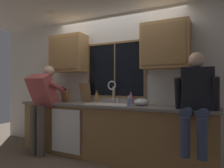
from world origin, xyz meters
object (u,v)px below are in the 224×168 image
(person_standing, at_px, (42,100))
(mixing_bowl, at_px, (141,102))
(knife_block, at_px, (66,96))
(soap_dispenser, at_px, (129,102))
(bottle_tall_clear, at_px, (131,99))
(person_sitting_on_counter, at_px, (196,96))
(cutting_board, at_px, (85,93))
(bottle_green_glass, at_px, (97,98))

(person_standing, distance_m, mixing_bowl, 1.79)
(knife_block, relative_size, soap_dispenser, 1.97)
(bottle_tall_clear, bearing_deg, knife_block, -170.55)
(mixing_bowl, bearing_deg, person_sitting_on_counter, -20.18)
(cutting_board, bearing_deg, bottle_tall_clear, 0.25)
(soap_dispenser, height_order, bottle_tall_clear, bottle_tall_clear)
(soap_dispenser, bearing_deg, cutting_board, 161.62)
(cutting_board, distance_m, mixing_bowl, 1.21)
(person_sitting_on_counter, xyz_separation_m, bottle_green_glass, (-1.74, 0.44, -0.09))
(person_sitting_on_counter, xyz_separation_m, knife_block, (-2.33, 0.28, -0.08))
(person_sitting_on_counter, xyz_separation_m, bottle_tall_clear, (-1.08, 0.49, -0.10))
(person_sitting_on_counter, relative_size, soap_dispenser, 7.71)
(person_sitting_on_counter, height_order, bottle_tall_clear, person_sitting_on_counter)
(cutting_board, bearing_deg, knife_block, -146.55)
(soap_dispenser, xyz_separation_m, bottle_tall_clear, (-0.10, 0.35, 0.03))
(soap_dispenser, bearing_deg, bottle_green_glass, 158.44)
(bottle_tall_clear, bearing_deg, soap_dispenser, -73.78)
(mixing_bowl, height_order, bottle_tall_clear, bottle_tall_clear)
(mixing_bowl, xyz_separation_m, bottle_green_glass, (-0.91, 0.13, 0.04))
(mixing_bowl, bearing_deg, bottle_tall_clear, 144.02)
(person_sitting_on_counter, height_order, knife_block, person_sitting_on_counter)
(knife_block, relative_size, cutting_board, 0.87)
(soap_dispenser, relative_size, bottle_green_glass, 0.71)
(cutting_board, xyz_separation_m, mixing_bowl, (1.19, -0.18, -0.13))
(mixing_bowl, distance_m, soap_dispenser, 0.22)
(mixing_bowl, relative_size, soap_dispenser, 1.47)
(cutting_board, bearing_deg, mixing_bowl, -8.44)
(person_sitting_on_counter, distance_m, cutting_board, 2.08)
(soap_dispenser, bearing_deg, mixing_bowl, 49.24)
(person_standing, height_order, person_sitting_on_counter, person_sitting_on_counter)
(bottle_green_glass, relative_size, bottle_tall_clear, 1.07)
(cutting_board, bearing_deg, bottle_green_glass, -9.31)
(bottle_green_glass, distance_m, bottle_tall_clear, 0.66)
(person_sitting_on_counter, distance_m, bottle_tall_clear, 1.19)
(knife_block, bearing_deg, person_sitting_on_counter, -6.80)
(bottle_green_glass, bearing_deg, person_sitting_on_counter, -14.07)
(person_standing, height_order, mixing_bowl, person_standing)
(mixing_bowl, bearing_deg, person_standing, -167.83)
(knife_block, bearing_deg, bottle_green_glass, 14.88)
(cutting_board, height_order, mixing_bowl, cutting_board)
(person_sitting_on_counter, relative_size, bottle_tall_clear, 5.85)
(knife_block, relative_size, bottle_green_glass, 1.40)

